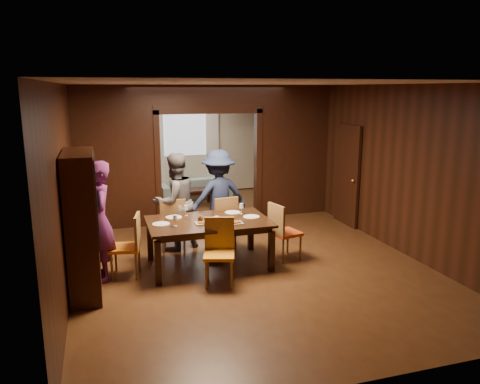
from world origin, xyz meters
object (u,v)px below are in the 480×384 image
object	(u,v)px
person_purple	(99,222)
chair_left	(125,246)
dining_table	(209,243)
chair_far_r	(222,222)
coffee_table	(198,197)
chair_near	(219,253)
sofa	(195,187)
chair_far_l	(174,223)
hutch	(82,224)
chair_right	(286,231)
person_navy	(218,197)
person_grey	(175,202)

from	to	relation	value
person_purple	chair_left	bearing A→B (deg)	85.33
dining_table	chair_far_r	bearing A→B (deg)	61.22
coffee_table	chair_near	size ratio (longest dim) A/B	0.82
sofa	chair_far_l	size ratio (longest dim) A/B	1.96
coffee_table	chair_near	world-z (taller)	chair_near
sofa	coffee_table	world-z (taller)	sofa
sofa	chair_left	bearing A→B (deg)	60.11
person_purple	dining_table	xyz separation A→B (m)	(1.67, 0.07, -0.52)
sofa	chair_far_r	bearing A→B (deg)	78.41
sofa	chair_left	xyz separation A→B (m)	(-2.09, -4.91, 0.21)
dining_table	person_purple	bearing A→B (deg)	-177.52
hutch	chair_right	bearing A→B (deg)	7.39
dining_table	chair_far_l	xyz separation A→B (m)	(-0.42, 0.93, 0.10)
person_navy	chair_left	xyz separation A→B (m)	(-1.77, -1.15, -0.39)
person_navy	chair_left	distance (m)	2.15
sofa	chair_far_l	bearing A→B (deg)	66.38
person_purple	person_navy	bearing A→B (deg)	110.90
chair_right	person_purple	bearing A→B (deg)	76.10
person_navy	chair_right	distance (m)	1.50
sofa	coffee_table	size ratio (longest dim) A/B	2.38
chair_near	chair_right	bearing A→B (deg)	44.56
chair_far_l	person_grey	bearing A→B (deg)	-130.28
chair_far_r	person_navy	bearing A→B (deg)	-101.86
person_navy	chair_far_l	xyz separation A→B (m)	(-0.87, -0.17, -0.39)
person_navy	dining_table	bearing A→B (deg)	59.45
person_purple	chair_right	world-z (taller)	person_purple
coffee_table	sofa	bearing A→B (deg)	83.95
dining_table	chair_left	size ratio (longest dim) A/B	1.99
sofa	chair_near	bearing A→B (deg)	75.10
sofa	chair_near	xyz separation A→B (m)	(-0.80, -5.64, 0.21)
person_grey	dining_table	size ratio (longest dim) A/B	0.90
person_purple	coffee_table	xyz separation A→B (m)	(2.36, 4.12, -0.70)
chair_left	chair_near	xyz separation A→B (m)	(1.29, -0.73, 0.00)
person_grey	coffee_table	xyz separation A→B (m)	(1.06, 3.08, -0.67)
person_navy	chair_far_r	bearing A→B (deg)	78.42
chair_left	hutch	bearing A→B (deg)	-40.76
chair_far_l	chair_right	bearing A→B (deg)	160.71
person_grey	chair_far_l	size ratio (longest dim) A/B	1.79
person_navy	chair_right	xyz separation A→B (m)	(0.86, -1.17, -0.39)
person_purple	dining_table	world-z (taller)	person_purple
coffee_table	person_purple	bearing A→B (deg)	-119.77
person_navy	hutch	world-z (taller)	hutch
sofa	chair_far_r	xyz separation A→B (m)	(-0.34, -4.08, 0.21)
person_grey	chair_left	bearing A→B (deg)	24.86
chair_far_r	chair_near	bearing A→B (deg)	65.05
chair_far_l	hutch	xyz separation A→B (m)	(-1.48, -1.42, 0.52)
chair_left	chair_far_l	size ratio (longest dim) A/B	1.00
sofa	person_grey	bearing A→B (deg)	66.82
person_navy	chair_far_l	size ratio (longest dim) A/B	1.80
coffee_table	chair_near	distance (m)	4.89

